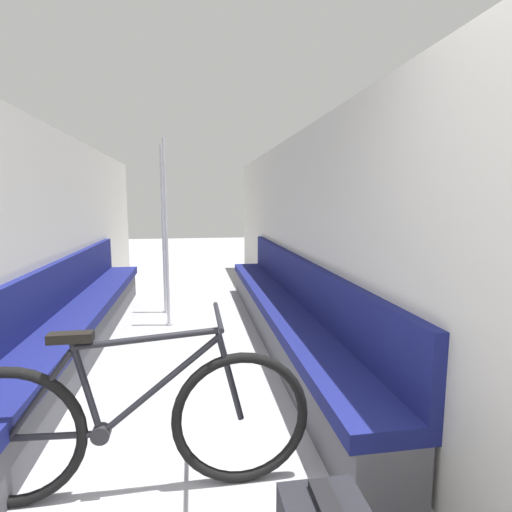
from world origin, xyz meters
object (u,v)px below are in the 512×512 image
Objects in this scene: grab_pole_near at (163,233)px; grab_pole_far at (166,237)px; bench_seat_row_right at (283,314)px; bench_seat_row_left at (77,323)px; bicycle at (129,424)px.

grab_pole_near is 1.00× the size of grab_pole_far.
bench_seat_row_right is 2.23× the size of grab_pole_far.
bench_seat_row_left is at bearing -119.94° from grab_pole_near.
bench_seat_row_right is 2.23× the size of grab_pole_near.
grab_pole_far is (-1.21, 0.73, 0.75)m from bench_seat_row_right.
bench_seat_row_left is 2.66× the size of bicycle.
bicycle is at bearing -89.25° from grab_pole_near.
bench_seat_row_left is at bearing -138.27° from grab_pole_far.
bicycle is (0.79, -2.03, 0.08)m from bench_seat_row_left.
bench_seat_row_left is 2.23× the size of grab_pole_near.
bench_seat_row_left is 1.00× the size of bench_seat_row_right.
bicycle is 2.84m from grab_pole_far.
bench_seat_row_right is 2.38m from bicycle.
grab_pole_far is at bearing 105.66° from bicycle.
bicycle is 0.84× the size of grab_pole_near.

